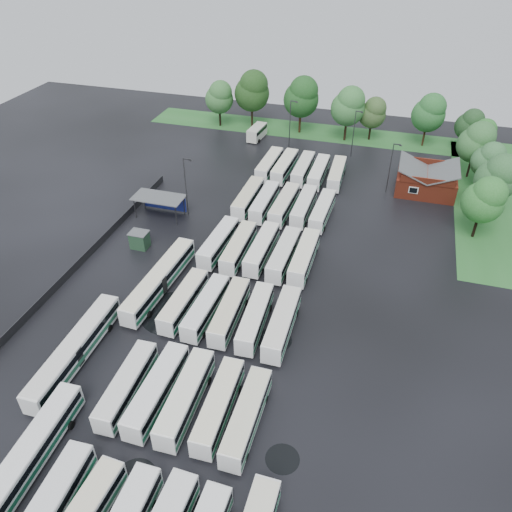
# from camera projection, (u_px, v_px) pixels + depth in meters

# --- Properties ---
(ground) EXTENTS (160.00, 160.00, 0.00)m
(ground) POSITION_uv_depth(u_px,v_px,m) (212.00, 325.00, 61.00)
(ground) COLOR black
(ground) RESTS_ON ground
(brick_building) EXTENTS (10.07, 8.60, 5.39)m
(brick_building) POSITION_uv_depth(u_px,v_px,m) (426.00, 182.00, 87.60)
(brick_building) COLOR maroon
(brick_building) RESTS_ON ground
(wash_shed) EXTENTS (8.20, 4.20, 3.58)m
(wash_shed) POSITION_uv_depth(u_px,v_px,m) (160.00, 199.00, 80.39)
(wash_shed) COLOR #2D2D30
(wash_shed) RESTS_ON ground
(utility_hut) EXTENTS (2.70, 2.20, 2.62)m
(utility_hut) POSITION_uv_depth(u_px,v_px,m) (140.00, 240.00, 73.80)
(utility_hut) COLOR #1C3A24
(utility_hut) RESTS_ON ground
(grass_strip_north) EXTENTS (80.00, 10.00, 0.01)m
(grass_strip_north) POSITION_uv_depth(u_px,v_px,m) (324.00, 133.00, 110.94)
(grass_strip_north) COLOR #266328
(grass_strip_north) RESTS_ON ground
(grass_strip_east) EXTENTS (10.00, 50.00, 0.01)m
(grass_strip_east) POSITION_uv_depth(u_px,v_px,m) (484.00, 199.00, 86.39)
(grass_strip_east) COLOR #266328
(grass_strip_east) RESTS_ON ground
(west_fence) EXTENTS (0.10, 50.00, 1.20)m
(west_fence) POSITION_uv_depth(u_px,v_px,m) (88.00, 254.00, 72.04)
(west_fence) COLOR #2D2D30
(west_fence) RESTS_ON ground
(bus_r0c0) EXTENTS (2.80, 11.13, 3.07)m
(bus_r0c0) POSITION_uv_depth(u_px,v_px,m) (49.00, 509.00, 40.88)
(bus_r0c0) COLOR white
(bus_r0c0) RESTS_ON ground
(bus_r1c0) EXTENTS (2.59, 10.61, 2.93)m
(bus_r1c0) POSITION_uv_depth(u_px,v_px,m) (127.00, 385.00, 51.38)
(bus_r1c0) COLOR white
(bus_r1c0) RESTS_ON ground
(bus_r1c1) EXTENTS (2.45, 11.14, 3.10)m
(bus_r1c1) POSITION_uv_depth(u_px,v_px,m) (157.00, 390.00, 50.77)
(bus_r1c1) COLOR white
(bus_r1c1) RESTS_ON ground
(bus_r1c2) EXTENTS (2.65, 11.18, 3.09)m
(bus_r1c2) POSITION_uv_depth(u_px,v_px,m) (186.00, 397.00, 50.05)
(bus_r1c2) COLOR white
(bus_r1c2) RESTS_ON ground
(bus_r1c3) EXTENTS (2.53, 10.70, 2.96)m
(bus_r1c3) POSITION_uv_depth(u_px,v_px,m) (219.00, 405.00, 49.31)
(bus_r1c3) COLOR white
(bus_r1c3) RESTS_ON ground
(bus_r1c4) EXTENTS (2.31, 10.64, 2.96)m
(bus_r1c4) POSITION_uv_depth(u_px,v_px,m) (247.00, 417.00, 48.26)
(bus_r1c4) COLOR white
(bus_r1c4) RESTS_ON ground
(bus_r2c0) EXTENTS (2.56, 10.61, 2.94)m
(bus_r2c0) POSITION_uv_depth(u_px,v_px,m) (184.00, 301.00, 62.14)
(bus_r2c0) COLOR white
(bus_r2c0) RESTS_ON ground
(bus_r2c1) EXTENTS (2.58, 10.59, 2.93)m
(bus_r2c1) POSITION_uv_depth(u_px,v_px,m) (206.00, 307.00, 61.18)
(bus_r2c1) COLOR white
(bus_r2c1) RESTS_ON ground
(bus_r2c2) EXTENTS (2.57, 10.68, 2.95)m
(bus_r2c2) POSITION_uv_depth(u_px,v_px,m) (230.00, 311.00, 60.54)
(bus_r2c2) COLOR white
(bus_r2c2) RESTS_ON ground
(bus_r2c3) EXTENTS (2.73, 10.74, 2.97)m
(bus_r2c3) POSITION_uv_depth(u_px,v_px,m) (255.00, 317.00, 59.66)
(bus_r2c3) COLOR white
(bus_r2c3) RESTS_ON ground
(bus_r2c4) EXTENTS (2.53, 11.14, 3.09)m
(bus_r2c4) POSITION_uv_depth(u_px,v_px,m) (282.00, 323.00, 58.77)
(bus_r2c4) COLOR white
(bus_r2c4) RESTS_ON ground
(bus_r3c0) EXTENTS (2.81, 10.98, 3.03)m
(bus_r3c0) POSITION_uv_depth(u_px,v_px,m) (219.00, 242.00, 72.64)
(bus_r3c0) COLOR white
(bus_r3c0) RESTS_ON ground
(bus_r3c1) EXTENTS (2.35, 10.80, 3.00)m
(bus_r3c1) POSITION_uv_depth(u_px,v_px,m) (239.00, 247.00, 71.60)
(bus_r3c1) COLOR white
(bus_r3c1) RESTS_ON ground
(bus_r3c2) EXTENTS (2.47, 10.98, 3.05)m
(bus_r3c2) POSITION_uv_depth(u_px,v_px,m) (262.00, 249.00, 71.30)
(bus_r3c2) COLOR white
(bus_r3c2) RESTS_ON ground
(bus_r3c3) EXTENTS (2.57, 11.01, 3.05)m
(bus_r3c3) POSITION_uv_depth(u_px,v_px,m) (284.00, 254.00, 70.15)
(bus_r3c3) COLOR white
(bus_r3c3) RESTS_ON ground
(bus_r3c4) EXTENTS (2.42, 11.13, 3.10)m
(bus_r3c4) POSITION_uv_depth(u_px,v_px,m) (304.00, 257.00, 69.62)
(bus_r3c4) COLOR white
(bus_r3c4) RESTS_ON ground
(bus_r4c0) EXTENTS (2.46, 11.16, 3.10)m
(bus_r4c0) POSITION_uv_depth(u_px,v_px,m) (248.00, 198.00, 83.30)
(bus_r4c0) COLOR white
(bus_r4c0) RESTS_ON ground
(bus_r4c1) EXTENTS (2.40, 10.75, 2.98)m
(bus_r4c1) POSITION_uv_depth(u_px,v_px,m) (265.00, 202.00, 82.33)
(bus_r4c1) COLOR white
(bus_r4c1) RESTS_ON ground
(bus_r4c2) EXTENTS (2.75, 11.15, 3.08)m
(bus_r4c2) POSITION_uv_depth(u_px,v_px,m) (284.00, 205.00, 81.51)
(bus_r4c2) COLOR white
(bus_r4c2) RESTS_ON ground
(bus_r4c3) EXTENTS (2.40, 10.74, 2.98)m
(bus_r4c3) POSITION_uv_depth(u_px,v_px,m) (304.00, 206.00, 81.18)
(bus_r4c3) COLOR white
(bus_r4c3) RESTS_ON ground
(bus_r4c4) EXTENTS (2.59, 10.67, 2.95)m
(bus_r4c4) POSITION_uv_depth(u_px,v_px,m) (322.00, 211.00, 80.07)
(bus_r4c4) COLOR white
(bus_r4c4) RESTS_ON ground
(bus_r5c0) EXTENTS (2.63, 11.10, 3.07)m
(bus_r5c0) POSITION_uv_depth(u_px,v_px,m) (269.00, 165.00, 93.76)
(bus_r5c0) COLOR white
(bus_r5c0) RESTS_ON ground
(bus_r5c1) EXTENTS (2.73, 11.18, 3.09)m
(bus_r5c1) POSITION_uv_depth(u_px,v_px,m) (285.00, 166.00, 93.07)
(bus_r5c1) COLOR white
(bus_r5c1) RESTS_ON ground
(bus_r5c2) EXTENTS (2.38, 10.82, 3.01)m
(bus_r5c2) POSITION_uv_depth(u_px,v_px,m) (303.00, 169.00, 92.41)
(bus_r5c2) COLOR white
(bus_r5c2) RESTS_ON ground
(bus_r5c3) EXTENTS (2.30, 10.70, 2.98)m
(bus_r5c3) POSITION_uv_depth(u_px,v_px,m) (319.00, 172.00, 91.31)
(bus_r5c3) COLOR white
(bus_r5c3) RESTS_ON ground
(bus_r5c4) EXTENTS (2.56, 10.59, 2.93)m
(bus_r5c4) POSITION_uv_depth(u_px,v_px,m) (337.00, 174.00, 90.88)
(bus_r5c4) COLOR white
(bus_r5c4) RESTS_ON ground
(artic_bus_west_a) EXTENTS (2.92, 16.10, 2.97)m
(artic_bus_west_a) POSITION_uv_depth(u_px,v_px,m) (25.00, 462.00, 44.35)
(artic_bus_west_a) COLOR white
(artic_bus_west_a) RESTS_ON ground
(artic_bus_west_b) EXTENTS (3.09, 16.58, 3.06)m
(artic_bus_west_b) POSITION_uv_depth(u_px,v_px,m) (160.00, 279.00, 65.50)
(artic_bus_west_b) COLOR white
(artic_bus_west_b) RESTS_ON ground
(artic_bus_west_c) EXTENTS (2.61, 16.37, 3.03)m
(artic_bus_west_c) POSITION_uv_depth(u_px,v_px,m) (75.00, 350.00, 55.33)
(artic_bus_west_c) COLOR white
(artic_bus_west_c) RESTS_ON ground
(minibus) EXTENTS (2.93, 6.48, 2.75)m
(minibus) POSITION_uv_depth(u_px,v_px,m) (257.00, 132.00, 107.20)
(minibus) COLOR silver
(minibus) RESTS_ON ground
(tree_north_0) EXTENTS (6.25, 6.25, 10.36)m
(tree_north_0) POSITION_uv_depth(u_px,v_px,m) (220.00, 97.00, 110.36)
(tree_north_0) COLOR black
(tree_north_0) RESTS_ON ground
(tree_north_1) EXTENTS (7.69, 7.69, 12.74)m
(tree_north_1) POSITION_uv_depth(u_px,v_px,m) (253.00, 90.00, 109.12)
(tree_north_1) COLOR black
(tree_north_1) RESTS_ON ground
(tree_north_2) EXTENTS (7.56, 7.56, 12.52)m
(tree_north_2) POSITION_uv_depth(u_px,v_px,m) (302.00, 96.00, 106.24)
(tree_north_2) COLOR #382112
(tree_north_2) RESTS_ON ground
(tree_north_3) EXTENTS (7.08, 7.08, 11.73)m
(tree_north_3) POSITION_uv_depth(u_px,v_px,m) (349.00, 106.00, 103.00)
(tree_north_3) COLOR black
(tree_north_3) RESTS_ON ground
(tree_north_4) EXTENTS (5.66, 5.66, 9.37)m
(tree_north_4) POSITION_uv_depth(u_px,v_px,m) (373.00, 112.00, 104.16)
(tree_north_4) COLOR black
(tree_north_4) RESTS_ON ground
(tree_north_5) EXTENTS (6.75, 6.75, 11.18)m
(tree_north_5) POSITION_uv_depth(u_px,v_px,m) (430.00, 112.00, 100.83)
(tree_north_5) COLOR #3D2414
(tree_north_5) RESTS_ON ground
(tree_north_6) EXTENTS (5.45, 5.45, 9.02)m
(tree_north_6) POSITION_uv_depth(u_px,v_px,m) (470.00, 124.00, 99.33)
(tree_north_6) COLOR black
(tree_north_6) RESTS_ON ground
(tree_east_0) EXTENTS (6.20, 6.20, 10.26)m
(tree_east_0) POSITION_uv_depth(u_px,v_px,m) (485.00, 199.00, 72.93)
(tree_east_0) COLOR black
(tree_east_0) RESTS_ON ground
(tree_east_1) EXTENTS (6.59, 6.59, 10.91)m
(tree_east_1) POSITION_uv_depth(u_px,v_px,m) (498.00, 177.00, 77.83)
(tree_east_1) COLOR #342318
(tree_east_1) RESTS_ON ground
(tree_east_2) EXTENTS (5.50, 5.47, 9.05)m
(tree_east_2) POSITION_uv_depth(u_px,v_px,m) (489.00, 159.00, 85.95)
(tree_east_2) COLOR #32221A
(tree_east_2) RESTS_ON ground
(tree_east_3) EXTENTS (6.51, 6.51, 10.78)m
(tree_east_3) POSITION_uv_depth(u_px,v_px,m) (477.00, 142.00, 89.24)
(tree_east_3) COLOR black
(tree_east_3) RESTS_ON ground
(tree_east_4) EXTENTS (5.15, 5.12, 8.48)m
(tree_east_4) POSITION_uv_depth(u_px,v_px,m) (482.00, 133.00, 96.37)
(tree_east_4) COLOR #382417
(tree_east_4) RESTS_ON ground
(lamp_post_ne) EXTENTS (1.41, 0.27, 9.16)m
(lamp_post_ne) POSITION_uv_depth(u_px,v_px,m) (391.00, 165.00, 85.36)
(lamp_post_ne) COLOR #2D2D30
(lamp_post_ne) RESTS_ON ground
(lamp_post_nw) EXTENTS (1.55, 0.30, 10.07)m
(lamp_post_nw) POSITION_uv_depth(u_px,v_px,m) (186.00, 183.00, 78.80)
(lamp_post_nw) COLOR #2D2D30
(lamp_post_nw) RESTS_ON ground
(lamp_post_back_w) EXTENTS (1.56, 0.30, 10.15)m
(lamp_post_back_w) POSITION_uv_depth(u_px,v_px,m) (291.00, 121.00, 100.28)
(lamp_post_back_w) COLOR #2D2D30
(lamp_post_back_w) RESTS_ON ground
(lamp_post_back_e) EXTENTS (1.45, 0.28, 9.43)m
(lamp_post_back_e) POSITION_uv_depth(u_px,v_px,m) (354.00, 131.00, 97.47)
(lamp_post_back_e) COLOR #2D2D30
(lamp_post_back_e) RESTS_ON ground
(puddle_0) EXTENTS (3.76, 3.76, 0.01)m
(puddle_0) POSITION_uv_depth(u_px,v_px,m) (136.00, 477.00, 44.94)
(puddle_0) COLOR black
(puddle_0) RESTS_ON ground
(puddle_2) EXTENTS (8.30, 8.30, 0.01)m
(puddle_2) POSITION_uv_depth(u_px,v_px,m) (173.00, 313.00, 62.72)
(puddle_2) COLOR black
(puddle_2) RESTS_ON ground
(puddle_3) EXTENTS (4.19, 4.19, 0.01)m
(puddle_3) POSITION_uv_depth(u_px,v_px,m) (274.00, 340.00, 58.90)
(puddle_3) COLOR black
(puddle_3) RESTS_ON ground
(puddle_4) EXTENTS (3.26, 3.26, 0.01)m
(puddle_4) POSITION_uv_depth(u_px,v_px,m) (282.00, 459.00, 46.39)
(puddle_4) COLOR black
(puddle_4) RESTS_ON ground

